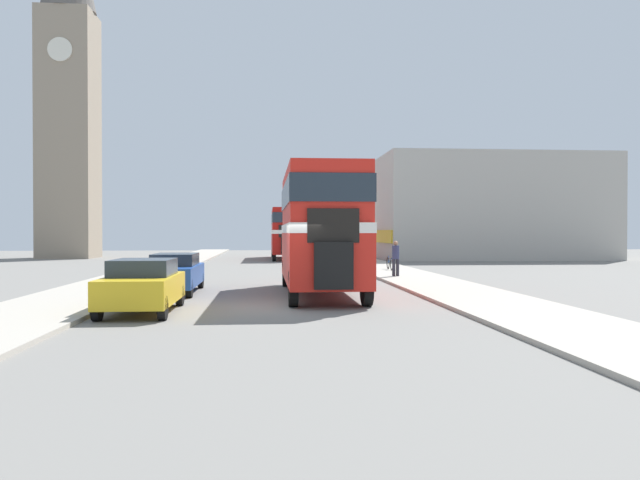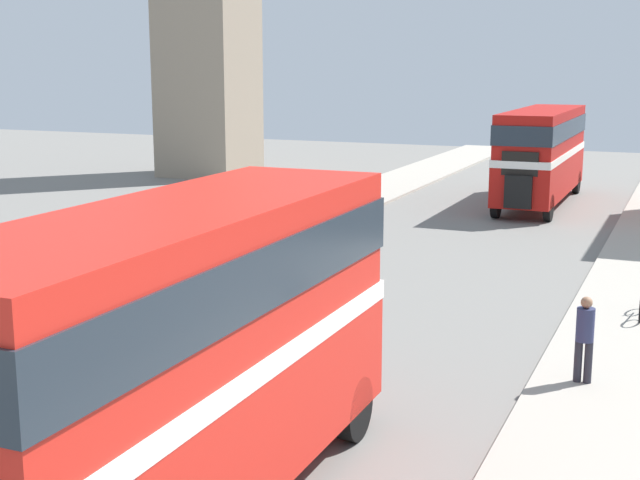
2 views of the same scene
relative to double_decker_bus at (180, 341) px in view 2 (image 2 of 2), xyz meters
The scene contains 3 objects.
double_decker_bus is the anchor object (origin of this frame).
bus_distant 30.46m from the double_decker_bus, 90.53° to the left, with size 2.41×10.55×4.22m.
pedestrian_walking 8.86m from the double_decker_bus, 59.90° to the left, with size 0.35×0.35×1.72m.
Camera 2 is at (7.74, -6.19, 6.27)m, focal length 50.00 mm.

